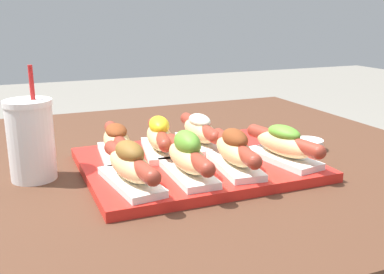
{
  "coord_description": "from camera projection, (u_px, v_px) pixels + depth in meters",
  "views": [
    {
      "loc": [
        -0.31,
        -0.85,
        0.99
      ],
      "look_at": [
        0.01,
        -0.07,
        0.75
      ],
      "focal_mm": 42.0,
      "sensor_mm": 36.0,
      "label": 1
    }
  ],
  "objects": [
    {
      "name": "hot_dog_5",
      "position": [
        159.0,
        136.0,
        0.9
      ],
      "size": [
        0.09,
        0.2,
        0.08
      ],
      "color": "white",
      "rests_on": "serving_tray"
    },
    {
      "name": "hot_dog_3",
      "position": [
        283.0,
        144.0,
        0.85
      ],
      "size": [
        0.09,
        0.2,
        0.07
      ],
      "color": "white",
      "rests_on": "serving_tray"
    },
    {
      "name": "hot_dog_4",
      "position": [
        117.0,
        142.0,
        0.87
      ],
      "size": [
        0.07,
        0.2,
        0.07
      ],
      "color": "white",
      "rests_on": "serving_tray"
    },
    {
      "name": "sauce_bowl",
      "position": [
        308.0,
        144.0,
        0.99
      ],
      "size": [
        0.07,
        0.07,
        0.02
      ],
      "color": "white",
      "rests_on": "patio_table"
    },
    {
      "name": "hot_dog_6",
      "position": [
        200.0,
        131.0,
        0.95
      ],
      "size": [
        0.07,
        0.2,
        0.07
      ],
      "color": "white",
      "rests_on": "serving_tray"
    },
    {
      "name": "hot_dog_1",
      "position": [
        187.0,
        156.0,
        0.77
      ],
      "size": [
        0.06,
        0.2,
        0.08
      ],
      "color": "white",
      "rests_on": "serving_tray"
    },
    {
      "name": "serving_tray",
      "position": [
        196.0,
        164.0,
        0.87
      ],
      "size": [
        0.42,
        0.34,
        0.02
      ],
      "color": "red",
      "rests_on": "patio_table"
    },
    {
      "name": "drink_cup",
      "position": [
        31.0,
        140.0,
        0.8
      ],
      "size": [
        0.08,
        0.08,
        0.21
      ],
      "color": "white",
      "rests_on": "patio_table"
    },
    {
      "name": "hot_dog_0",
      "position": [
        130.0,
        165.0,
        0.73
      ],
      "size": [
        0.08,
        0.2,
        0.07
      ],
      "color": "white",
      "rests_on": "serving_tray"
    },
    {
      "name": "hot_dog_2",
      "position": [
        235.0,
        150.0,
        0.81
      ],
      "size": [
        0.08,
        0.2,
        0.07
      ],
      "color": "white",
      "rests_on": "serving_tray"
    }
  ]
}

